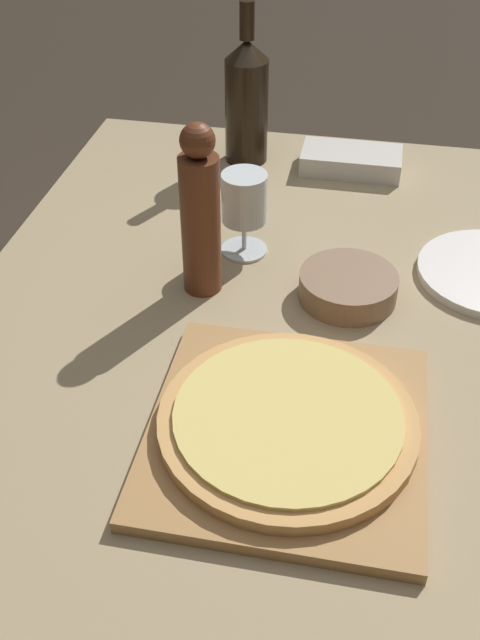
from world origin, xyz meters
name	(u,v)px	position (x,y,z in m)	size (l,w,h in m)	color
ground_plane	(261,614)	(0.00, 0.00, 0.00)	(12.00, 12.00, 0.00)	#382D23
dining_table	(269,381)	(0.00, 0.00, 0.68)	(0.96, 1.34, 0.78)	#9E8966
cutting_board	(287,432)	(0.05, -0.20, 0.79)	(0.34, 0.36, 0.02)	#A87A47
pizza	(288,420)	(0.05, -0.20, 0.81)	(0.32, 0.32, 0.02)	tan
wine_bottle	(247,100)	(-0.14, 0.54, 0.90)	(0.08, 0.08, 0.31)	black
pepper_mill	(200,215)	(-0.12, 0.09, 0.91)	(0.06, 0.06, 0.27)	#5B2D19
wine_glass	(244,201)	(-0.08, 0.20, 0.87)	(0.08, 0.08, 0.14)	silver
small_bowl	(348,286)	(0.10, 0.11, 0.80)	(0.15, 0.15, 0.04)	#84664C
food_container	(351,161)	(0.08, 0.53, 0.80)	(0.19, 0.10, 0.04)	beige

